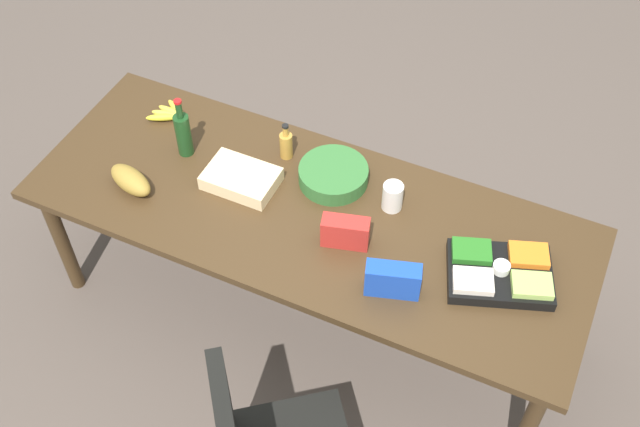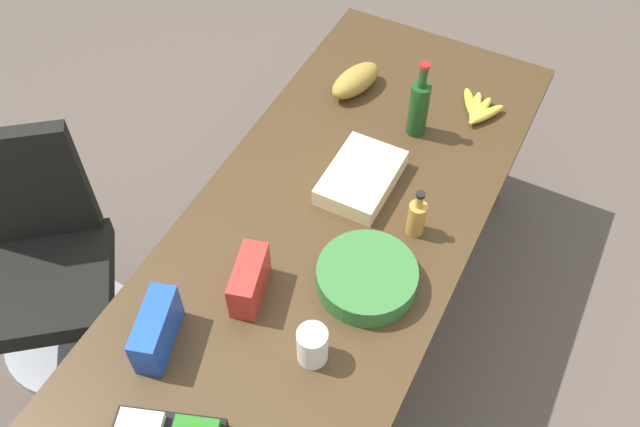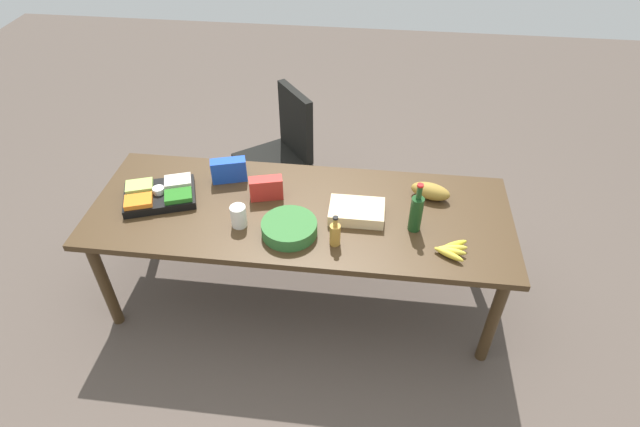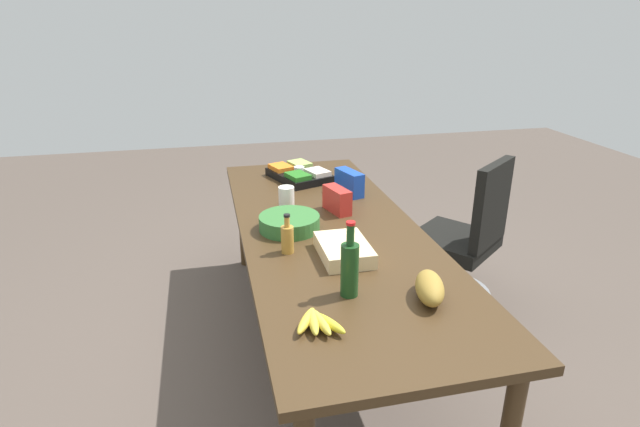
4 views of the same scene
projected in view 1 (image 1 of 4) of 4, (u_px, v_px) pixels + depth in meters
The scene contains 12 objects.
ground_plane at pixel (310, 307), 3.98m from camera, with size 10.00×10.00×0.00m, color brown.
conference_table at pixel (308, 221), 3.46m from camera, with size 2.51×0.93×0.75m.
bread_loaf at pixel (131, 180), 3.46m from camera, with size 0.24×0.11×0.10m, color olive.
veggie_tray at pixel (500, 272), 3.14m from camera, with size 0.50×0.42×0.09m.
chip_bag_blue at pixel (393, 280), 3.07m from camera, with size 0.22×0.08×0.15m, color #1A46B8.
dressing_bottle at pixel (286, 144), 3.57m from camera, with size 0.07×0.07×0.19m.
mayo_jar at pixel (393, 197), 3.37m from camera, with size 0.09×0.09×0.13m, color white.
sheet_cake at pixel (241, 179), 3.48m from camera, with size 0.32×0.22×0.07m, color beige.
chip_bag_red at pixel (345, 232), 3.24m from camera, with size 0.20×0.08×0.14m, color red.
wine_bottle at pixel (183, 133), 3.55m from camera, with size 0.09×0.09×0.32m.
banana_bunch at pixel (170, 113), 3.78m from camera, with size 0.20×0.19×0.04m.
salad_bowl at pixel (333, 175), 3.49m from camera, with size 0.31×0.31×0.08m, color #336D31.
Camera 1 is at (-0.98, 2.00, 3.33)m, focal length 43.66 mm.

